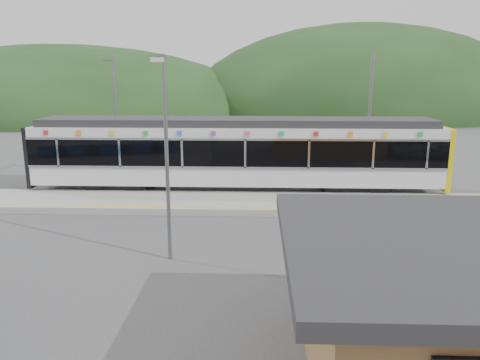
{
  "coord_description": "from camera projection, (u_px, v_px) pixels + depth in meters",
  "views": [
    {
      "loc": [
        0.91,
        -17.27,
        5.95
      ],
      "look_at": [
        0.22,
        1.0,
        1.76
      ],
      "focal_mm": 35.0,
      "sensor_mm": 36.0,
      "label": 1
    }
  ],
  "objects": [
    {
      "name": "lamp_post",
      "position": [
        165.0,
        142.0,
        14.35
      ],
      "size": [
        0.35,
        1.13,
        6.5
      ],
      "rotation": [
        0.0,
        0.0,
        0.02
      ],
      "color": "slate",
      "rests_on": "ground"
    },
    {
      "name": "ground",
      "position": [
        233.0,
        230.0,
        18.19
      ],
      "size": [
        120.0,
        120.0,
        0.0
      ],
      "primitive_type": "plane",
      "color": "#4C4C4F",
      "rests_on": "ground"
    },
    {
      "name": "catenary_mast_west",
      "position": [
        116.0,
        115.0,
        25.97
      ],
      "size": [
        0.18,
        1.8,
        7.0
      ],
      "color": "slate",
      "rests_on": "ground"
    },
    {
      "name": "hills",
      "position": [
        364.0,
        196.0,
        23.11
      ],
      "size": [
        146.0,
        149.0,
        26.0
      ],
      "color": "#1E3D19",
      "rests_on": "ground"
    },
    {
      "name": "train",
      "position": [
        236.0,
        152.0,
        23.57
      ],
      "size": [
        20.44,
        3.01,
        3.74
      ],
      "color": "black",
      "rests_on": "ground"
    },
    {
      "name": "platform",
      "position": [
        237.0,
        203.0,
        21.37
      ],
      "size": [
        26.0,
        3.2,
        0.3
      ],
      "primitive_type": "cube",
      "color": "#9E9E99",
      "rests_on": "ground"
    },
    {
      "name": "yellow_line",
      "position": [
        236.0,
        208.0,
        20.07
      ],
      "size": [
        26.0,
        0.1,
        0.01
      ],
      "primitive_type": "cube",
      "color": "yellow",
      "rests_on": "platform"
    },
    {
      "name": "catenary_mast_east",
      "position": [
        370.0,
        116.0,
        25.45
      ],
      "size": [
        0.18,
        1.8,
        7.0
      ],
      "color": "slate",
      "rests_on": "ground"
    }
  ]
}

